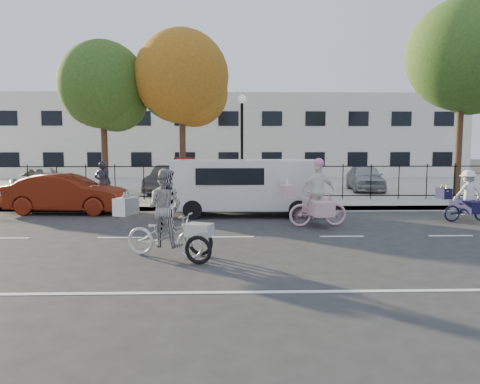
{
  "coord_description": "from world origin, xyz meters",
  "views": [
    {
      "loc": [
        -0.12,
        -12.41,
        2.53
      ],
      "look_at": [
        0.26,
        1.2,
        1.1
      ],
      "focal_mm": 35.0,
      "sensor_mm": 36.0,
      "label": 1
    }
  ],
  "objects_px": {
    "zebra_trike": "(165,223)",
    "red_sedan": "(67,194)",
    "lamppost": "(242,129)",
    "lot_car_c": "(170,179)",
    "white_van": "(242,185)",
    "bull_bike": "(467,201)",
    "pedestrian": "(103,183)",
    "lot_car_b": "(39,180)",
    "lot_car_d": "(365,178)",
    "unicorn_bike": "(317,201)"
  },
  "relations": [
    {
      "from": "white_van",
      "to": "lot_car_b",
      "type": "bearing_deg",
      "value": 147.69
    },
    {
      "from": "lamppost",
      "to": "white_van",
      "type": "height_order",
      "value": "lamppost"
    },
    {
      "from": "zebra_trike",
      "to": "red_sedan",
      "type": "relative_size",
      "value": 0.53
    },
    {
      "from": "zebra_trike",
      "to": "pedestrian",
      "type": "height_order",
      "value": "zebra_trike"
    },
    {
      "from": "red_sedan",
      "to": "lot_car_c",
      "type": "bearing_deg",
      "value": -25.48
    },
    {
      "from": "white_van",
      "to": "lot_car_b",
      "type": "relative_size",
      "value": 1.27
    },
    {
      "from": "lot_car_b",
      "to": "lot_car_d",
      "type": "distance_m",
      "value": 16.02
    },
    {
      "from": "lot_car_c",
      "to": "lot_car_d",
      "type": "height_order",
      "value": "lot_car_c"
    },
    {
      "from": "bull_bike",
      "to": "lot_car_d",
      "type": "xyz_separation_m",
      "value": [
        -0.81,
        8.42,
        0.14
      ]
    },
    {
      "from": "unicorn_bike",
      "to": "white_van",
      "type": "distance_m",
      "value": 3.14
    },
    {
      "from": "zebra_trike",
      "to": "lot_car_c",
      "type": "distance_m",
      "value": 11.98
    },
    {
      "from": "red_sedan",
      "to": "lot_car_c",
      "type": "xyz_separation_m",
      "value": [
        3.07,
        5.25,
        0.1
      ]
    },
    {
      "from": "lot_car_b",
      "to": "lot_car_d",
      "type": "xyz_separation_m",
      "value": [
        16.02,
        0.43,
        0.05
      ]
    },
    {
      "from": "unicorn_bike",
      "to": "pedestrian",
      "type": "bearing_deg",
      "value": 55.88
    },
    {
      "from": "zebra_trike",
      "to": "bull_bike",
      "type": "height_order",
      "value": "zebra_trike"
    },
    {
      "from": "lamppost",
      "to": "lot_car_c",
      "type": "xyz_separation_m",
      "value": [
        -3.32,
        2.95,
        -2.3
      ]
    },
    {
      "from": "pedestrian",
      "to": "lot_car_d",
      "type": "xyz_separation_m",
      "value": [
        11.64,
        5.35,
        -0.2
      ]
    },
    {
      "from": "lamppost",
      "to": "lot_car_c",
      "type": "height_order",
      "value": "lamppost"
    },
    {
      "from": "lamppost",
      "to": "lot_car_d",
      "type": "height_order",
      "value": "lamppost"
    },
    {
      "from": "lamppost",
      "to": "red_sedan",
      "type": "xyz_separation_m",
      "value": [
        -6.38,
        -2.3,
        -2.4
      ]
    },
    {
      "from": "zebra_trike",
      "to": "pedestrian",
      "type": "xyz_separation_m",
      "value": [
        -3.35,
        7.55,
        0.24
      ]
    },
    {
      "from": "lot_car_b",
      "to": "lot_car_c",
      "type": "height_order",
      "value": "lot_car_c"
    },
    {
      "from": "white_van",
      "to": "lot_car_b",
      "type": "distance_m",
      "value": 11.63
    },
    {
      "from": "bull_bike",
      "to": "red_sedan",
      "type": "distance_m",
      "value": 13.68
    },
    {
      "from": "red_sedan",
      "to": "lot_car_c",
      "type": "relative_size",
      "value": 1.08
    },
    {
      "from": "red_sedan",
      "to": "pedestrian",
      "type": "xyz_separation_m",
      "value": [
        1.05,
        0.9,
        0.29
      ]
    },
    {
      "from": "white_van",
      "to": "red_sedan",
      "type": "height_order",
      "value": "white_van"
    },
    {
      "from": "red_sedan",
      "to": "lot_car_d",
      "type": "relative_size",
      "value": 1.12
    },
    {
      "from": "lamppost",
      "to": "lot_car_c",
      "type": "distance_m",
      "value": 5.0
    },
    {
      "from": "bull_bike",
      "to": "lot_car_d",
      "type": "bearing_deg",
      "value": -1.16
    },
    {
      "from": "pedestrian",
      "to": "zebra_trike",
      "type": "bearing_deg",
      "value": 115.43
    },
    {
      "from": "lot_car_d",
      "to": "pedestrian",
      "type": "bearing_deg",
      "value": -149.05
    },
    {
      "from": "pedestrian",
      "to": "lot_car_b",
      "type": "distance_m",
      "value": 6.59
    },
    {
      "from": "zebra_trike",
      "to": "red_sedan",
      "type": "height_order",
      "value": "zebra_trike"
    },
    {
      "from": "unicorn_bike",
      "to": "lot_car_c",
      "type": "relative_size",
      "value": 0.52
    },
    {
      "from": "lamppost",
      "to": "pedestrian",
      "type": "distance_m",
      "value": 5.91
    },
    {
      "from": "red_sedan",
      "to": "lot_car_c",
      "type": "distance_m",
      "value": 6.08
    },
    {
      "from": "white_van",
      "to": "red_sedan",
      "type": "bearing_deg",
      "value": 175.47
    },
    {
      "from": "red_sedan",
      "to": "lot_car_d",
      "type": "bearing_deg",
      "value": -58.97
    },
    {
      "from": "red_sedan",
      "to": "lamppost",
      "type": "bearing_deg",
      "value": -65.37
    },
    {
      "from": "zebra_trike",
      "to": "bull_bike",
      "type": "relative_size",
      "value": 1.25
    },
    {
      "from": "bull_bike",
      "to": "lot_car_c",
      "type": "bearing_deg",
      "value": 47.92
    },
    {
      "from": "lot_car_b",
      "to": "red_sedan",
      "type": "bearing_deg",
      "value": -73.26
    },
    {
      "from": "white_van",
      "to": "pedestrian",
      "type": "height_order",
      "value": "white_van"
    },
    {
      "from": "white_van",
      "to": "lot_car_c",
      "type": "relative_size",
      "value": 1.38
    },
    {
      "from": "white_van",
      "to": "lot_car_d",
      "type": "relative_size",
      "value": 1.44
    },
    {
      "from": "lot_car_c",
      "to": "lot_car_d",
      "type": "relative_size",
      "value": 1.04
    },
    {
      "from": "lot_car_b",
      "to": "zebra_trike",
      "type": "bearing_deg",
      "value": -71.24
    },
    {
      "from": "unicorn_bike",
      "to": "lot_car_b",
      "type": "height_order",
      "value": "unicorn_bike"
    },
    {
      "from": "pedestrian",
      "to": "lot_car_b",
      "type": "xyz_separation_m",
      "value": [
        -4.37,
        4.92,
        -0.25
      ]
    }
  ]
}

